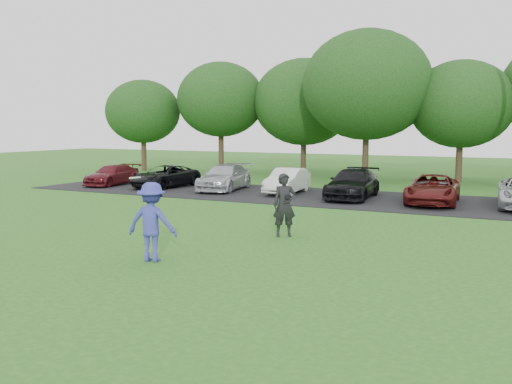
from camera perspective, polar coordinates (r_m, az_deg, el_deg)
ground at (r=13.37m, az=-6.82°, el=-7.10°), size 100.00×100.00×0.00m
parking_lot at (r=25.08m, az=9.82°, el=-0.67°), size 32.00×6.50×0.03m
frisbee_player at (r=13.56m, az=-10.37°, el=-2.95°), size 1.32×0.93×2.02m
camera_bystander at (r=16.33m, az=2.87°, el=-1.31°), size 0.79×0.72×1.82m
parked_cars at (r=24.85m, az=11.76°, el=0.64°), size 28.57×4.92×1.26m
tree_row at (r=34.09m, az=17.32°, el=9.29°), size 42.39×9.85×8.64m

